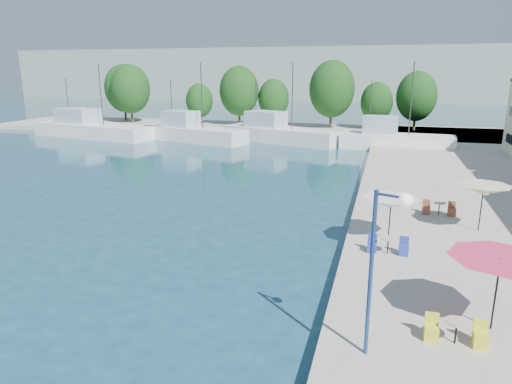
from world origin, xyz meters
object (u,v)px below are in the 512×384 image
(umbrella_cream, at_px, (483,190))
(street_lamp, at_px, (384,245))
(trawler_03, at_px, (278,133))
(umbrella_white, at_px, (391,202))
(trawler_01, at_px, (91,129))
(umbrella_pink, at_px, (500,266))
(trawler_02, at_px, (192,133))
(trawler_04, at_px, (393,140))

(umbrella_cream, bearing_deg, street_lamp, -110.75)
(trawler_03, bearing_deg, umbrella_white, -48.42)
(trawler_01, height_order, umbrella_cream, trawler_01)
(umbrella_cream, distance_m, street_lamp, 13.76)
(umbrella_pink, distance_m, street_lamp, 4.58)
(trawler_03, xyz_separation_m, umbrella_pink, (16.95, -41.91, 1.73))
(trawler_01, bearing_deg, umbrella_white, -27.09)
(trawler_03, xyz_separation_m, street_lamp, (13.40, -44.50, 3.02))
(trawler_03, xyz_separation_m, umbrella_cream, (18.26, -31.69, 1.75))
(trawler_03, distance_m, umbrella_pink, 45.24)
(umbrella_cream, height_order, street_lamp, street_lamp)
(trawler_02, distance_m, trawler_04, 24.99)
(street_lamp, bearing_deg, trawler_04, 109.89)
(umbrella_white, bearing_deg, umbrella_pink, -66.86)
(trawler_02, height_order, umbrella_cream, trawler_02)
(umbrella_pink, bearing_deg, trawler_04, 94.12)
(trawler_01, xyz_separation_m, trawler_04, (39.93, 0.22, 0.00))
(trawler_02, relative_size, umbrella_white, 5.54)
(trawler_01, distance_m, umbrella_white, 50.78)
(trawler_02, distance_m, umbrella_cream, 41.31)
(trawler_01, relative_size, umbrella_pink, 5.95)
(trawler_03, height_order, umbrella_pink, trawler_03)
(umbrella_cream, bearing_deg, umbrella_pink, -97.28)
(trawler_03, relative_size, trawler_04, 1.27)
(trawler_04, bearing_deg, trawler_01, -175.49)
(umbrella_pink, bearing_deg, umbrella_white, 113.14)
(trawler_04, xyz_separation_m, umbrella_pink, (2.85, -39.64, 1.73))
(trawler_04, height_order, umbrella_cream, trawler_04)
(trawler_01, height_order, umbrella_pink, trawler_01)
(trawler_04, xyz_separation_m, umbrella_cream, (4.16, -29.42, 1.75))
(trawler_02, xyz_separation_m, umbrella_pink, (27.84, -39.43, 1.73))
(umbrella_cream, xyz_separation_m, street_lamp, (-4.86, -12.81, 1.26))
(trawler_02, bearing_deg, umbrella_white, -35.56)
(trawler_04, bearing_deg, trawler_02, -175.34)
(trawler_03, relative_size, umbrella_white, 5.95)
(umbrella_cream, bearing_deg, umbrella_white, -149.94)
(trawler_04, height_order, umbrella_pink, trawler_04)
(trawler_01, bearing_deg, trawler_02, 11.81)
(trawler_01, relative_size, trawler_03, 1.18)
(trawler_03, distance_m, umbrella_cream, 36.61)
(trawler_04, distance_m, umbrella_cream, 29.76)
(trawler_02, distance_m, umbrella_white, 40.27)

